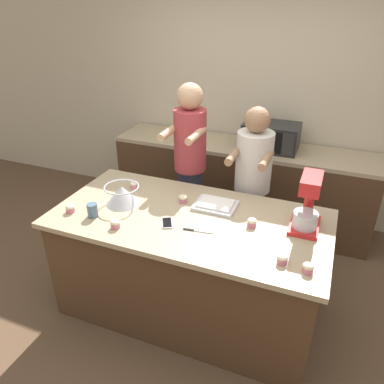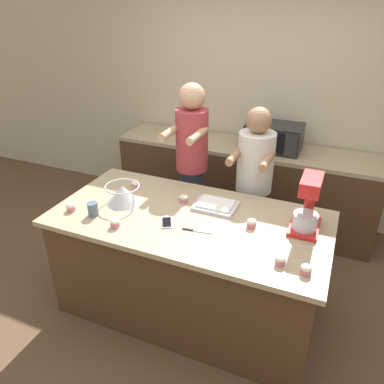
{
  "view_description": "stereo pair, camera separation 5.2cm",
  "coord_description": "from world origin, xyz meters",
  "views": [
    {
      "loc": [
        0.9,
        -2.19,
        2.34
      ],
      "look_at": [
        0.0,
        0.05,
        1.07
      ],
      "focal_mm": 35.0,
      "sensor_mm": 36.0,
      "label": 1
    },
    {
      "loc": [
        0.95,
        -2.17,
        2.34
      ],
      "look_at": [
        0.0,
        0.05,
        1.07
      ],
      "focal_mm": 35.0,
      "sensor_mm": 36.0,
      "label": 2
    }
  ],
  "objects": [
    {
      "name": "cell_phone",
      "position": [
        -0.11,
        -0.15,
        0.89
      ],
      "size": [
        0.13,
        0.16,
        0.01
      ],
      "color": "silver",
      "rests_on": "island_counter"
    },
    {
      "name": "cupcake_0",
      "position": [
        0.73,
        -0.3,
        0.92
      ],
      "size": [
        0.07,
        0.07,
        0.07
      ],
      "color": "#D17084",
      "rests_on": "island_counter"
    },
    {
      "name": "ground_plane",
      "position": [
        0.0,
        0.0,
        0.0
      ],
      "size": [
        16.0,
        16.0,
        0.0
      ],
      "primitive_type": "plane",
      "color": "brown"
    },
    {
      "name": "back_counter",
      "position": [
        0.0,
        1.52,
        0.46
      ],
      "size": [
        2.8,
        0.6,
        0.92
      ],
      "color": "#4C331E",
      "rests_on": "ground_plane"
    },
    {
      "name": "baking_tray",
      "position": [
        0.13,
        0.21,
        0.91
      ],
      "size": [
        0.32,
        0.25,
        0.04
      ],
      "color": "silver",
      "rests_on": "island_counter"
    },
    {
      "name": "drinking_glass",
      "position": [
        -0.66,
        -0.26,
        0.94
      ],
      "size": [
        0.08,
        0.08,
        0.1
      ],
      "color": "slate",
      "rests_on": "island_counter"
    },
    {
      "name": "island_counter",
      "position": [
        0.0,
        0.0,
        0.45
      ],
      "size": [
        2.05,
        1.02,
        0.89
      ],
      "color": "#4C331E",
      "rests_on": "ground_plane"
    },
    {
      "name": "cupcake_6",
      "position": [
        -0.13,
        0.18,
        0.92
      ],
      "size": [
        0.07,
        0.07,
        0.07
      ],
      "color": "#D17084",
      "rests_on": "island_counter"
    },
    {
      "name": "cupcake_5",
      "position": [
        0.89,
        -0.32,
        0.92
      ],
      "size": [
        0.07,
        0.07,
        0.07
      ],
      "color": "#D17084",
      "rests_on": "island_counter"
    },
    {
      "name": "knife",
      "position": [
        0.12,
        -0.16,
        0.89
      ],
      "size": [
        0.22,
        0.04,
        0.01
      ],
      "color": "#BCBCC1",
      "rests_on": "island_counter"
    },
    {
      "name": "cupcake_2",
      "position": [
        -0.43,
        -0.34,
        0.92
      ],
      "size": [
        0.07,
        0.07,
        0.07
      ],
      "color": "#D17084",
      "rests_on": "island_counter"
    },
    {
      "name": "person_right",
      "position": [
        0.3,
        0.72,
        0.83
      ],
      "size": [
        0.33,
        0.49,
        1.56
      ],
      "color": "#33384C",
      "rests_on": "ground_plane"
    },
    {
      "name": "microwave_oven",
      "position": [
        0.29,
        1.51,
        1.06
      ],
      "size": [
        0.56,
        0.36,
        0.27
      ],
      "color": "black",
      "rests_on": "back_counter"
    },
    {
      "name": "person_left",
      "position": [
        -0.29,
        0.72,
        0.92
      ],
      "size": [
        0.31,
        0.48,
        1.71
      ],
      "color": "#33384C",
      "rests_on": "ground_plane"
    },
    {
      "name": "cupcake_1",
      "position": [
        0.46,
        0.04,
        0.92
      ],
      "size": [
        0.07,
        0.07,
        0.07
      ],
      "color": "#D17084",
      "rests_on": "island_counter"
    },
    {
      "name": "mixing_bowl",
      "position": [
        -0.56,
        -0.02,
        0.97
      ],
      "size": [
        0.27,
        0.27,
        0.15
      ],
      "color": "#BCBCC1",
      "rests_on": "island_counter"
    },
    {
      "name": "cupcake_4",
      "position": [
        -0.61,
        0.25,
        0.92
      ],
      "size": [
        0.07,
        0.07,
        0.07
      ],
      "color": "#D17084",
      "rests_on": "island_counter"
    },
    {
      "name": "back_wall",
      "position": [
        0.0,
        1.87,
        1.35
      ],
      "size": [
        10.0,
        0.06,
        2.7
      ],
      "color": "beige",
      "rests_on": "ground_plane"
    },
    {
      "name": "stand_mixer",
      "position": [
        0.81,
        0.16,
        1.07
      ],
      "size": [
        0.2,
        0.3,
        0.41
      ],
      "color": "red",
      "rests_on": "island_counter"
    },
    {
      "name": "cupcake_3",
      "position": [
        -0.86,
        -0.28,
        0.92
      ],
      "size": [
        0.07,
        0.07,
        0.07
      ],
      "color": "#D17084",
      "rests_on": "island_counter"
    }
  ]
}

